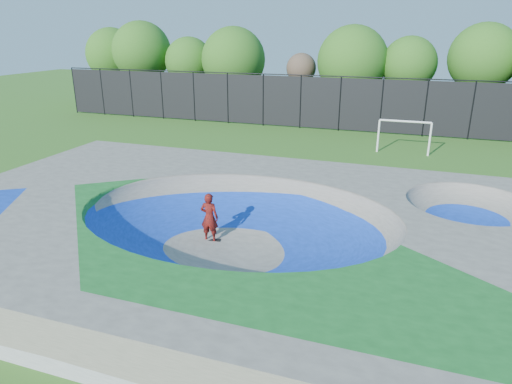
# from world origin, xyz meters

# --- Properties ---
(ground) EXTENTS (120.00, 120.00, 0.00)m
(ground) POSITION_xyz_m (0.00, 0.00, 0.00)
(ground) COLOR #2D5E1A
(ground) RESTS_ON ground
(skate_deck) EXTENTS (22.00, 14.00, 1.50)m
(skate_deck) POSITION_xyz_m (0.00, 0.00, 0.75)
(skate_deck) COLOR gray
(skate_deck) RESTS_ON ground
(skater) EXTENTS (0.68, 0.46, 1.83)m
(skater) POSITION_xyz_m (-1.23, 0.40, 0.91)
(skater) COLOR #AC180D
(skater) RESTS_ON ground
(skateboard) EXTENTS (0.81, 0.36, 0.05)m
(skateboard) POSITION_xyz_m (-1.23, 0.40, 0.03)
(skateboard) COLOR black
(skateboard) RESTS_ON ground
(soccer_goal) EXTENTS (3.13, 0.12, 2.07)m
(soccer_goal) POSITION_xyz_m (4.85, 15.50, 1.43)
(soccer_goal) COLOR white
(soccer_goal) RESTS_ON ground
(fence) EXTENTS (48.09, 0.09, 4.04)m
(fence) POSITION_xyz_m (0.00, 21.00, 2.10)
(fence) COLOR black
(fence) RESTS_ON ground
(treeline) EXTENTS (53.04, 7.30, 8.04)m
(treeline) POSITION_xyz_m (-0.51, 26.10, 4.88)
(treeline) COLOR #4E3B27
(treeline) RESTS_ON ground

